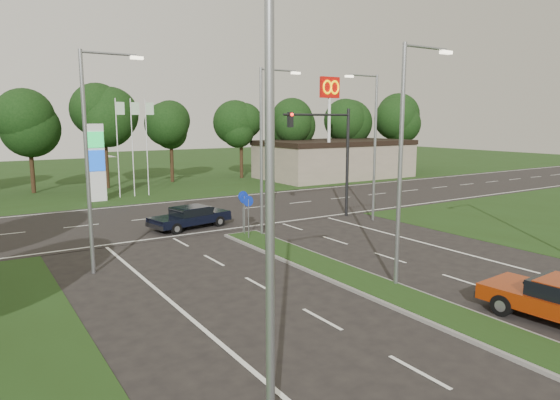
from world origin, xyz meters
TOP-DOWN VIEW (x-y plane):
  - ground at (0.00, 0.00)m, footprint 160.00×160.00m
  - verge_far at (0.00, 55.00)m, footprint 160.00×50.00m
  - cross_road at (0.00, 24.00)m, footprint 160.00×12.00m
  - median_kerb at (0.00, 4.00)m, footprint 2.00×26.00m
  - commercial_building at (22.00, 36.00)m, footprint 16.00×9.00m
  - streetlight_median_near at (1.00, 6.00)m, footprint 2.53×0.22m
  - streetlight_median_far at (1.00, 16.00)m, footprint 2.53×0.22m
  - streetlight_left_near at (-8.30, 0.00)m, footprint 2.53×0.22m
  - streetlight_left_far at (-8.30, 14.00)m, footprint 2.53×0.22m
  - streetlight_right_far at (8.80, 16.00)m, footprint 2.53×0.22m
  - traffic_signal at (7.19, 18.00)m, footprint 5.10×0.42m
  - median_signs at (0.00, 16.40)m, footprint 1.16×1.76m
  - gas_pylon at (-3.79, 33.05)m, footprint 5.80×1.26m
  - mcdonalds_sign at (18.00, 31.97)m, footprint 2.20×0.47m
  - treeline_far at (0.10, 39.93)m, footprint 6.00×6.00m
  - navy_sedan at (-1.71, 20.00)m, footprint 4.92×2.76m

SIDE VIEW (x-z plane):
  - ground at x=0.00m, z-range 0.00..0.00m
  - verge_far at x=0.00m, z-range -0.01..0.01m
  - cross_road at x=0.00m, z-range -0.01..0.01m
  - median_kerb at x=0.00m, z-range 0.00..0.12m
  - navy_sedan at x=-1.71m, z-range 0.05..1.32m
  - median_signs at x=0.00m, z-range 0.52..2.90m
  - commercial_building at x=22.00m, z-range 0.00..4.00m
  - gas_pylon at x=-3.79m, z-range -0.80..7.20m
  - traffic_signal at x=7.19m, z-range 1.15..8.15m
  - streetlight_median_near at x=1.00m, z-range 0.58..9.58m
  - streetlight_median_far at x=1.00m, z-range 0.58..9.58m
  - streetlight_left_near at x=-8.30m, z-range 0.58..9.58m
  - streetlight_left_far at x=-8.30m, z-range 0.58..9.58m
  - streetlight_right_far at x=8.80m, z-range 0.58..9.58m
  - treeline_far at x=0.10m, z-range 1.88..11.78m
  - mcdonalds_sign at x=18.00m, z-range 2.79..13.19m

